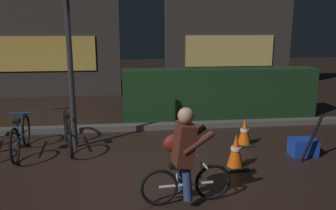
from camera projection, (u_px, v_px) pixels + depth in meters
name	position (u px, v px, depth m)	size (l,w,h in m)	color
ground_plane	(160.00, 169.00, 5.37)	(40.00, 40.00, 0.00)	black
sidewalk_curb	(150.00, 126.00, 7.49)	(12.00, 0.24, 0.12)	#56544F
hedge_row	(220.00, 93.00, 8.45)	(4.80, 0.70, 1.22)	#19381C
storefront_left	(37.00, 30.00, 10.80)	(5.26, 0.54, 4.29)	#383330
storefront_right	(229.00, 23.00, 12.19)	(4.60, 0.54, 4.81)	#383330
street_post	(71.00, 77.00, 6.06)	(0.10, 0.10, 2.67)	#2D2D33
parked_bike_left_mid	(21.00, 137.00, 5.94)	(0.46, 1.51, 0.70)	black
parked_bike_center_left	(68.00, 131.00, 6.21)	(0.50, 1.54, 0.73)	black
traffic_cone_near	(236.00, 152.00, 5.35)	(0.36, 0.36, 0.56)	black
traffic_cone_far	(244.00, 133.00, 6.42)	(0.36, 0.36, 0.51)	black
blue_crate	(303.00, 147.00, 5.92)	(0.44, 0.32, 0.30)	#193DB7
cyclist	(184.00, 155.00, 4.22)	(1.19, 0.50, 1.25)	black
closed_umbrella	(312.00, 138.00, 5.63)	(0.05, 0.05, 0.85)	black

